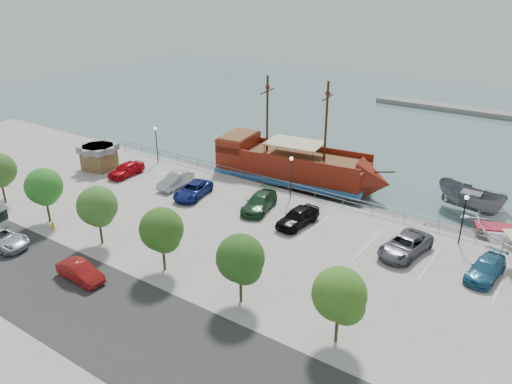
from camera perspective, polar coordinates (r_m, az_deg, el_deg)
The scene contains 30 objects.
ground at distance 44.69m, azimuth -0.39°, elevation -4.67°, with size 160.00×160.00×0.00m, color #486C67.
land_slab at distance 32.62m, azimuth -23.14°, elevation -18.20°, with size 100.00×58.00×1.20m, color gray.
street at distance 34.31m, azimuth -16.27°, elevation -13.45°, with size 100.00×8.00×0.04m, color #2F2F2F.
sidewalk at distance 37.53m, azimuth -9.26°, elevation -9.20°, with size 100.00×4.00×0.05m, color gray.
seawall_railing at distance 49.99m, azimuth 4.71°, elevation 0.38°, with size 50.00×0.06×1.00m.
far_shore at distance 90.60m, azimuth 25.79°, elevation 7.99°, with size 40.00×3.00×0.80m, color gray.
pirate_ship at distance 53.76m, azimuth 5.51°, elevation 2.63°, with size 19.46×7.49×12.13m.
patrol_boat at distance 51.69m, azimuth 23.26°, elevation -0.98°, with size 2.61×6.95×2.69m, color slate.
speedboat at distance 48.12m, azimuth 26.07°, elevation -4.00°, with size 5.67×7.94×1.64m, color white.
dock_west at distance 58.94m, azimuth -6.27°, elevation 2.61°, with size 6.94×1.98×0.40m, color #68635B.
dock_mid at distance 48.35m, azimuth 15.02°, elevation -3.00°, with size 6.17×1.76×0.35m, color gray.
dock_east at distance 46.77m, azimuth 24.23°, elevation -5.27°, with size 7.77×2.22×0.44m, color slate.
shed at distance 58.73m, azimuth -17.50°, elevation 3.90°, with size 3.82×3.82×2.74m.
street_sedan at distance 38.21m, azimuth -19.46°, elevation -8.58°, with size 1.40×4.03×1.33m, color maroon.
fire_hydrant at distance 46.27m, azimuth -22.21°, elevation -3.58°, with size 0.25×0.25×0.73m.
lamp_post_left at distance 58.67m, azimuth -11.35°, elevation 6.05°, with size 0.36×0.36×4.28m.
lamp_post_mid at distance 48.04m, azimuth 4.03°, elevation 2.53°, with size 0.36×0.36×4.28m.
lamp_post_right at distance 42.94m, azimuth 22.71°, elevation -2.00°, with size 0.36×0.36×4.28m.
tree_b at distance 46.62m, azimuth -23.05°, elevation 0.42°, with size 3.30×3.20×5.00m.
tree_c at distance 41.23m, azimuth -17.63°, elevation -1.73°, with size 3.30×3.20×5.00m.
tree_d at distance 36.38m, azimuth -10.65°, elevation -4.45°, with size 3.30×3.20×5.00m.
tree_e at distance 32.33m, azimuth -1.67°, elevation -7.83°, with size 3.30×3.20×5.00m.
tree_f at distance 29.41m, azimuth 9.68°, elevation -11.74°, with size 3.30×3.20×5.00m.
parked_car_a at distance 56.08m, azimuth -14.61°, elevation 2.54°, with size 1.76×4.37×1.49m, color #B00910.
parked_car_b at distance 52.02m, azimuth -9.15°, elevation 1.34°, with size 1.54×4.42×1.46m, color #B0B0B0.
parked_car_c at distance 49.47m, azimuth -7.22°, elevation 0.21°, with size 2.28×4.94×1.37m, color navy.
parked_car_d at distance 46.29m, azimuth 0.39°, elevation -1.19°, with size 2.11×5.19×1.50m, color #1D4527.
parked_car_e at distance 43.64m, azimuth 4.79°, elevation -2.83°, with size 1.89×4.70×1.60m, color black.
parked_car_g at distance 40.86m, azimuth 16.69°, elevation -5.85°, with size 2.50×5.41×1.50m, color #53535C.
parked_car_h at distance 40.00m, azimuth 24.79°, elevation -7.97°, with size 1.90×4.66×1.35m, color #215C7D.
Camera 1 is at (22.51, -32.30, 20.13)m, focal length 35.00 mm.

